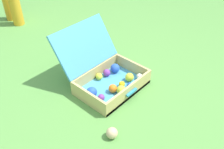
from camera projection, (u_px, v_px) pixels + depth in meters
ground_plane at (106, 90)px, 1.98m from camera, size 16.00×16.00×0.00m
open_suitcase at (105, 74)px, 1.97m from camera, size 0.53×0.60×0.43m
stray_ball_on_grass at (112, 133)px, 1.59m from camera, size 0.08×0.08×0.08m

